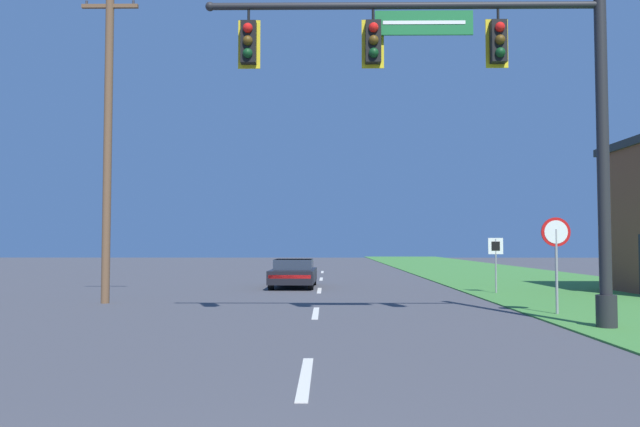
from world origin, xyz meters
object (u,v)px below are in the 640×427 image
Objects in this scene: car_ahead at (294,273)px; signal_mast at (494,101)px; route_sign_post at (496,253)px; utility_pole_near at (108,134)px; stop_sign at (556,243)px.

signal_mast is at bearing -68.29° from car_ahead.
car_ahead is 2.11× the size of route_sign_post.
car_ahead is 10.17m from utility_pole_near.
utility_pole_near is at bearing -164.26° from route_sign_post.
car_ahead is at bearing 52.23° from utility_pole_near.
stop_sign is (7.39, -10.30, 1.26)m from car_ahead.
stop_sign is at bearing -92.41° from route_sign_post.
utility_pole_near is at bearing -127.77° from car_ahead.
signal_mast is 10.42m from route_sign_post.
utility_pole_near is (-12.90, 3.18, 3.47)m from stop_sign.
car_ahead is at bearing 111.71° from signal_mast.
signal_mast reaches higher than car_ahead.
stop_sign is at bearing 48.68° from signal_mast.
signal_mast is 2.12× the size of car_ahead.
stop_sign is 1.23× the size of route_sign_post.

